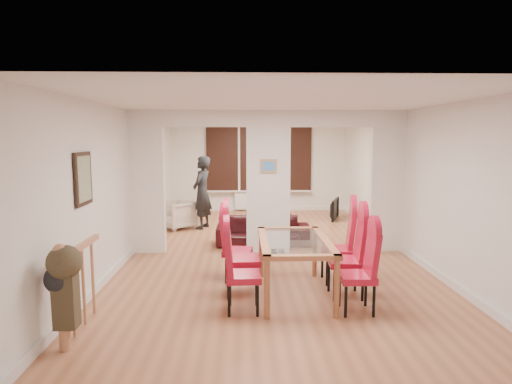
{
  "coord_description": "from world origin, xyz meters",
  "views": [
    {
      "loc": [
        -0.47,
        -7.8,
        2.12
      ],
      "look_at": [
        -0.2,
        0.6,
        1.04
      ],
      "focal_mm": 30.0,
      "sensor_mm": 36.0,
      "label": 1
    }
  ],
  "objects_px": {
    "dining_chair_lb": "(243,253)",
    "dining_chair_rb": "(346,255)",
    "dining_table": "(294,267)",
    "television": "(332,209)",
    "dining_chair_la": "(243,270)",
    "dining_chair_ra": "(357,270)",
    "bowl": "(266,210)",
    "person": "(202,192)",
    "coffee_table": "(268,217)",
    "bottle": "(270,207)",
    "dining_chair_rc": "(338,244)",
    "dining_chair_lc": "(238,246)",
    "armchair": "(177,215)",
    "sofa": "(263,231)"
  },
  "relations": [
    {
      "from": "dining_chair_lb",
      "to": "dining_chair_rb",
      "type": "xyz_separation_m",
      "value": [
        1.37,
        -0.1,
        -0.01
      ]
    },
    {
      "from": "dining_table",
      "to": "television",
      "type": "xyz_separation_m",
      "value": [
        1.63,
        5.36,
        -0.12
      ]
    },
    {
      "from": "dining_chair_la",
      "to": "dining_chair_ra",
      "type": "distance_m",
      "value": 1.38
    },
    {
      "from": "dining_chair_lb",
      "to": "dining_chair_rb",
      "type": "height_order",
      "value": "dining_chair_lb"
    },
    {
      "from": "bowl",
      "to": "dining_chair_rb",
      "type": "bearing_deg",
      "value": -81.33
    },
    {
      "from": "person",
      "to": "coffee_table",
      "type": "distance_m",
      "value": 1.86
    },
    {
      "from": "dining_chair_la",
      "to": "dining_chair_lb",
      "type": "bearing_deg",
      "value": 87.82
    },
    {
      "from": "bottle",
      "to": "dining_chair_la",
      "type": "bearing_deg",
      "value": -96.93
    },
    {
      "from": "person",
      "to": "coffee_table",
      "type": "xyz_separation_m",
      "value": [
        1.58,
        0.67,
        -0.72
      ]
    },
    {
      "from": "dining_chair_la",
      "to": "dining_chair_ra",
      "type": "relative_size",
      "value": 1.0
    },
    {
      "from": "dining_table",
      "to": "dining_chair_rc",
      "type": "distance_m",
      "value": 0.88
    },
    {
      "from": "dining_chair_lb",
      "to": "dining_table",
      "type": "bearing_deg",
      "value": -4.56
    },
    {
      "from": "dining_chair_lc",
      "to": "dining_chair_rc",
      "type": "height_order",
      "value": "dining_chair_rc"
    },
    {
      "from": "coffee_table",
      "to": "bottle",
      "type": "distance_m",
      "value": 0.26
    },
    {
      "from": "dining_chair_la",
      "to": "bowl",
      "type": "relative_size",
      "value": 5.1
    },
    {
      "from": "armchair",
      "to": "coffee_table",
      "type": "bearing_deg",
      "value": 65.61
    },
    {
      "from": "dining_chair_lb",
      "to": "armchair",
      "type": "bearing_deg",
      "value": 106.79
    },
    {
      "from": "dining_chair_la",
      "to": "television",
      "type": "xyz_separation_m",
      "value": [
        2.31,
        5.89,
        -0.26
      ]
    },
    {
      "from": "dining_chair_lc",
      "to": "dining_chair_ra",
      "type": "xyz_separation_m",
      "value": [
        1.46,
        -1.22,
        0.01
      ]
    },
    {
      "from": "armchair",
      "to": "bottle",
      "type": "relative_size",
      "value": 2.72
    },
    {
      "from": "sofa",
      "to": "person",
      "type": "height_order",
      "value": "person"
    },
    {
      "from": "sofa",
      "to": "bottle",
      "type": "relative_size",
      "value": 7.04
    },
    {
      "from": "dining_table",
      "to": "bowl",
      "type": "bearing_deg",
      "value": 91.21
    },
    {
      "from": "dining_chair_ra",
      "to": "coffee_table",
      "type": "distance_m",
      "value": 5.65
    },
    {
      "from": "armchair",
      "to": "bowl",
      "type": "relative_size",
      "value": 3.5
    },
    {
      "from": "dining_chair_lb",
      "to": "bowl",
      "type": "xyz_separation_m",
      "value": [
        0.59,
        5.06,
        -0.29
      ]
    },
    {
      "from": "dining_table",
      "to": "armchair",
      "type": "distance_m",
      "value": 4.85
    },
    {
      "from": "sofa",
      "to": "television",
      "type": "height_order",
      "value": "sofa"
    },
    {
      "from": "dining_chair_ra",
      "to": "person",
      "type": "distance_m",
      "value": 5.44
    },
    {
      "from": "dining_table",
      "to": "dining_chair_ra",
      "type": "bearing_deg",
      "value": -40.56
    },
    {
      "from": "dining_chair_lb",
      "to": "person",
      "type": "relative_size",
      "value": 0.68
    },
    {
      "from": "sofa",
      "to": "person",
      "type": "relative_size",
      "value": 1.09
    },
    {
      "from": "bowl",
      "to": "dining_chair_lb",
      "type": "bearing_deg",
      "value": -96.6
    },
    {
      "from": "coffee_table",
      "to": "bowl",
      "type": "bearing_deg",
      "value": 118.37
    },
    {
      "from": "dining_chair_ra",
      "to": "bowl",
      "type": "xyz_separation_m",
      "value": [
        -0.8,
        5.68,
        -0.24
      ]
    },
    {
      "from": "dining_table",
      "to": "sofa",
      "type": "xyz_separation_m",
      "value": [
        -0.28,
        2.76,
        -0.11
      ]
    },
    {
      "from": "dining_chair_ra",
      "to": "person",
      "type": "relative_size",
      "value": 0.61
    },
    {
      "from": "dining_chair_lc",
      "to": "bottle",
      "type": "relative_size",
      "value": 3.9
    },
    {
      "from": "dining_chair_ra",
      "to": "person",
      "type": "height_order",
      "value": "person"
    },
    {
      "from": "dining_chair_la",
      "to": "sofa",
      "type": "xyz_separation_m",
      "value": [
        0.4,
        3.3,
        -0.25
      ]
    },
    {
      "from": "sofa",
      "to": "dining_chair_la",
      "type": "bearing_deg",
      "value": -95.92
    },
    {
      "from": "sofa",
      "to": "television",
      "type": "distance_m",
      "value": 3.22
    },
    {
      "from": "dining_chair_lb",
      "to": "dining_chair_lc",
      "type": "relative_size",
      "value": 1.12
    },
    {
      "from": "armchair",
      "to": "coffee_table",
      "type": "xyz_separation_m",
      "value": [
        2.16,
        0.68,
        -0.2
      ]
    },
    {
      "from": "sofa",
      "to": "dining_chair_ra",
      "type": "bearing_deg",
      "value": -72.79
    },
    {
      "from": "person",
      "to": "coffee_table",
      "type": "relative_size",
      "value": 1.52
    },
    {
      "from": "dining_table",
      "to": "armchair",
      "type": "xyz_separation_m",
      "value": [
        -2.22,
        4.31,
        -0.06
      ]
    },
    {
      "from": "television",
      "to": "dining_table",
      "type": "bearing_deg",
      "value": -175.89
    },
    {
      "from": "dining_chair_la",
      "to": "television",
      "type": "relative_size",
      "value": 1.13
    },
    {
      "from": "person",
      "to": "bowl",
      "type": "distance_m",
      "value": 1.8
    }
  ]
}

